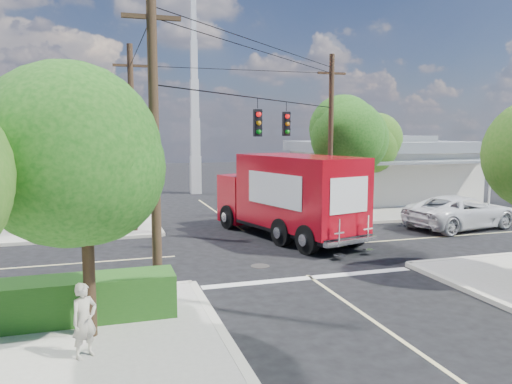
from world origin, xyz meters
name	(u,v)px	position (x,y,z in m)	size (l,w,h in m)	color
ground	(270,249)	(0.00, 0.00, 0.00)	(120.00, 120.00, 0.00)	black
sidewalk_ne	(368,202)	(10.88, 10.88, 0.07)	(14.12, 14.12, 0.14)	#A39E93
sidewalk_nw	(25,218)	(-10.88, 10.88, 0.07)	(14.12, 14.12, 0.14)	#A39E93
road_markings	(282,258)	(0.00, -1.47, 0.01)	(32.00, 32.00, 0.01)	beige
building_ne	(382,168)	(12.50, 11.97, 2.32)	(11.80, 10.20, 4.50)	silver
building_nw	(6,178)	(-12.00, 12.46, 2.22)	(10.80, 10.20, 4.30)	beige
radio_tower	(195,123)	(0.50, 20.00, 5.64)	(0.80, 0.80, 17.00)	silver
tree_sw_front	(85,157)	(-6.99, -7.54, 4.33)	(3.88, 3.78, 6.03)	#422D1C
tree_ne_front	(350,134)	(7.21, 6.76, 4.77)	(4.21, 4.14, 6.66)	#422D1C
tree_ne_back	(371,143)	(9.81, 8.96, 4.19)	(3.77, 3.66, 5.82)	#422D1C
palm_nw_front	(83,129)	(-7.50, 7.50, 5.04)	(3.01, 3.08, 5.59)	#422D1C
palm_nw_back	(44,136)	(-9.50, 9.00, 4.67)	(3.01, 3.08, 5.19)	#422D1C
utility_poles	(224,137)	(-1.58, 1.60, 4.67)	(12.00, 10.68, 9.00)	#473321
picket_fence	(60,292)	(-7.80, -5.60, 0.68)	(5.94, 0.06, 1.00)	silver
hedge_sw	(49,302)	(-8.00, -6.40, 0.69)	(6.20, 1.20, 1.10)	#1E4E17
vending_boxes	(342,206)	(6.50, 6.20, 0.69)	(1.90, 0.50, 1.10)	#AB211C
delivery_truck	(288,196)	(1.56, 1.99, 1.96)	(4.91, 9.27, 3.85)	black
parked_car	(460,212)	(10.81, 1.55, 0.84)	(2.79, 6.05, 1.68)	silver
pedestrian	(84,320)	(-7.09, -8.68, 0.95)	(0.59, 0.39, 1.62)	beige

